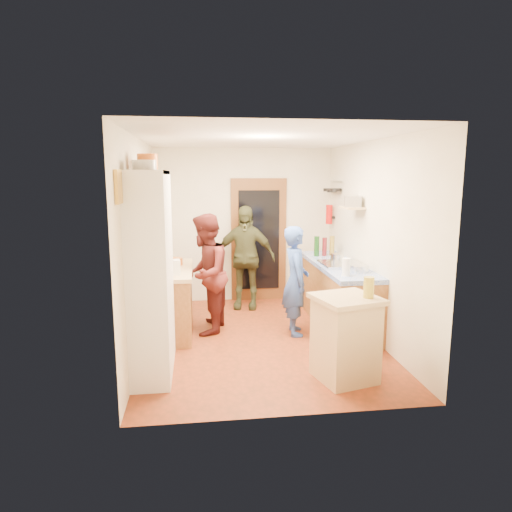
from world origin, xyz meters
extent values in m
cube|color=maroon|center=(0.00, 0.00, -0.01)|extent=(3.00, 4.00, 0.02)
cube|color=silver|center=(0.00, 0.00, 2.61)|extent=(3.00, 4.00, 0.02)
cube|color=silver|center=(0.00, 2.01, 1.30)|extent=(3.00, 0.02, 2.60)
cube|color=silver|center=(0.00, -2.01, 1.30)|extent=(3.00, 0.02, 2.60)
cube|color=silver|center=(-1.51, 0.00, 1.30)|extent=(0.02, 4.00, 2.60)
cube|color=silver|center=(1.51, 0.00, 1.30)|extent=(0.02, 4.00, 2.60)
cube|color=brown|center=(0.25, 1.97, 1.05)|extent=(0.95, 0.06, 2.10)
cube|color=black|center=(0.25, 1.94, 1.05)|extent=(0.70, 0.02, 1.70)
cube|color=white|center=(-1.30, -0.80, 1.10)|extent=(0.40, 1.20, 2.20)
cube|color=white|center=(-1.30, -0.80, 2.18)|extent=(0.40, 1.14, 0.04)
cylinder|color=white|center=(-1.30, -1.07, 2.25)|extent=(0.23, 0.23, 0.10)
cylinder|color=orange|center=(-1.30, -0.75, 2.29)|extent=(0.21, 0.21, 0.17)
cylinder|color=orange|center=(-1.30, -0.49, 2.27)|extent=(0.17, 0.17, 0.15)
cube|color=#986237|center=(-1.20, 0.45, 0.42)|extent=(0.60, 1.40, 0.85)
cube|color=#D6B27C|center=(-1.20, 0.45, 0.88)|extent=(0.64, 1.44, 0.05)
cube|color=white|center=(-1.15, 0.05, 0.99)|extent=(0.26, 0.19, 0.19)
cylinder|color=white|center=(-1.25, 0.24, 0.99)|extent=(0.19, 0.19, 0.18)
cylinder|color=orange|center=(-1.12, 0.68, 0.95)|extent=(0.24, 0.24, 0.10)
cube|color=#D6B27C|center=(-1.18, 0.98, 0.91)|extent=(0.31, 0.24, 0.02)
cube|color=#986237|center=(1.20, 0.50, 0.42)|extent=(0.60, 2.20, 0.84)
cube|color=blue|center=(1.20, 0.50, 0.87)|extent=(0.62, 2.22, 0.06)
cube|color=silver|center=(1.20, 0.33, 0.92)|extent=(0.55, 0.58, 0.04)
cylinder|color=silver|center=(1.15, 0.37, 1.00)|extent=(0.19, 0.19, 0.12)
cylinder|color=#143F14|center=(1.05, 1.12, 1.06)|extent=(0.08, 0.08, 0.31)
cylinder|color=#591419|center=(1.18, 1.13, 1.04)|extent=(0.08, 0.08, 0.29)
cylinder|color=olive|center=(1.31, 1.16, 1.05)|extent=(0.08, 0.08, 0.31)
cylinder|color=white|center=(1.05, -0.31, 1.01)|extent=(0.12, 0.12, 0.22)
cylinder|color=silver|center=(1.30, -0.12, 0.95)|extent=(0.24, 0.24, 0.09)
cube|color=#D6B27C|center=(0.73, -1.32, 0.43)|extent=(0.67, 0.67, 0.86)
cube|color=#D6B27C|center=(0.73, -1.32, 0.89)|extent=(0.76, 0.76, 0.05)
cube|color=white|center=(0.67, -1.28, 0.90)|extent=(0.41, 0.36, 0.02)
cylinder|color=#AD9E2D|center=(0.93, -1.39, 1.02)|extent=(0.13, 0.13, 0.22)
cylinder|color=silver|center=(1.46, 1.52, 2.05)|extent=(0.02, 0.65, 0.02)
cylinder|color=black|center=(1.40, 1.35, 1.92)|extent=(0.18, 0.18, 0.05)
cylinder|color=black|center=(1.40, 1.55, 1.90)|extent=(0.16, 0.16, 0.05)
cylinder|color=black|center=(1.40, 1.75, 1.91)|extent=(0.17, 0.17, 0.05)
cube|color=#D6B27C|center=(1.37, 0.45, 1.70)|extent=(0.26, 0.42, 0.03)
cube|color=silver|center=(1.37, 0.45, 1.79)|extent=(0.29, 0.35, 0.15)
cube|color=black|center=(1.47, 1.70, 1.45)|extent=(0.06, 0.10, 0.04)
cylinder|color=red|center=(1.41, 1.70, 1.50)|extent=(0.11, 0.11, 0.32)
cube|color=gold|center=(-1.48, -1.55, 2.05)|extent=(0.03, 0.25, 0.30)
imported|color=#2E4C9E|center=(0.54, 0.13, 0.74)|extent=(0.38, 0.56, 1.49)
imported|color=#481816|center=(-0.66, 0.41, 0.82)|extent=(0.79, 0.92, 1.64)
imported|color=#393C21|center=(-0.03, 1.48, 0.84)|extent=(1.05, 0.63, 1.68)
camera|label=1|loc=(-0.80, -5.74, 2.15)|focal=32.00mm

